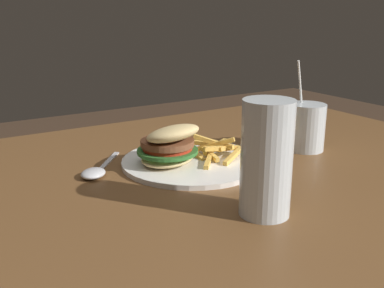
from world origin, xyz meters
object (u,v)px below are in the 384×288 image
at_px(spoon, 95,172).
at_px(meal_plate_near, 182,153).
at_px(juice_glass, 306,129).
at_px(beer_glass, 266,163).

bearing_deg(spoon, meal_plate_near, 116.39).
bearing_deg(juice_glass, meal_plate_near, -9.30).
bearing_deg(meal_plate_near, spoon, -13.19).
relative_size(juice_glass, spoon, 1.29).
bearing_deg(beer_glass, spoon, -60.83).
distance_m(beer_glass, spoon, 0.35).
relative_size(meal_plate_near, juice_glass, 1.45).
bearing_deg(spoon, juice_glass, 118.84).
bearing_deg(juice_glass, spoon, -10.74).
height_order(beer_glass, spoon, beer_glass).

